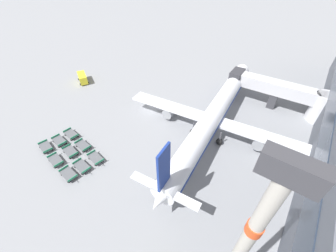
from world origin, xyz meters
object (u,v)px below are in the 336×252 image
(service_van, at_px, (82,78))
(baggage_dolly_row_mid_a_col_c, at_px, (82,166))
(baggage_dolly_row_near_col_b, at_px, (56,160))
(baggage_dolly_row_mid_b_col_b, at_px, (83,145))
(airplane, at_px, (214,115))
(baggage_dolly_row_mid_a_col_b, at_px, (70,152))
(baggage_dolly_row_near_col_a, at_px, (46,147))
(baggage_dolly_row_mid_b_col_c, at_px, (96,158))
(baggage_dolly_row_mid_b_col_a, at_px, (71,134))
(baggage_dolly_row_mid_a_col_a, at_px, (59,141))
(baggage_dolly_row_near_col_c, at_px, (69,174))

(service_van, bearing_deg, baggage_dolly_row_mid_a_col_c, -37.11)
(baggage_dolly_row_near_col_b, height_order, baggage_dolly_row_mid_b_col_b, same)
(airplane, bearing_deg, baggage_dolly_row_mid_a_col_b, -129.76)
(service_van, height_order, baggage_dolly_row_mid_a_col_c, service_van)
(baggage_dolly_row_near_col_a, height_order, baggage_dolly_row_mid_b_col_c, same)
(baggage_dolly_row_near_col_b, distance_m, baggage_dolly_row_mid_b_col_a, 6.39)
(baggage_dolly_row_mid_a_col_b, height_order, baggage_dolly_row_mid_a_col_c, same)
(baggage_dolly_row_near_col_a, distance_m, baggage_dolly_row_mid_b_col_b, 6.51)
(service_van, xyz_separation_m, baggage_dolly_row_mid_b_col_b, (20.33, -15.22, -0.72))
(service_van, height_order, baggage_dolly_row_mid_b_col_b, service_van)
(service_van, distance_m, baggage_dolly_row_mid_a_col_c, 30.26)
(baggage_dolly_row_mid_a_col_a, bearing_deg, airplane, 43.72)
(service_van, distance_m, baggage_dolly_row_near_col_a, 24.65)
(baggage_dolly_row_mid_b_col_b, bearing_deg, baggage_dolly_row_near_col_b, -99.65)
(baggage_dolly_row_mid_a_col_a, bearing_deg, baggage_dolly_row_near_col_c, -23.29)
(service_van, distance_m, baggage_dolly_row_mid_a_col_a, 23.26)
(baggage_dolly_row_near_col_c, bearing_deg, baggage_dolly_row_near_col_a, 172.63)
(baggage_dolly_row_near_col_c, bearing_deg, service_van, 139.24)
(airplane, bearing_deg, baggage_dolly_row_mid_a_col_a, -136.28)
(baggage_dolly_row_mid_a_col_c, xyz_separation_m, baggage_dolly_row_mid_b_col_c, (0.38, 2.44, 0.00))
(airplane, relative_size, baggage_dolly_row_mid_b_col_c, 11.77)
(baggage_dolly_row_mid_b_col_c, bearing_deg, baggage_dolly_row_mid_a_col_a, -172.02)
(airplane, distance_m, baggage_dolly_row_mid_b_col_a, 27.33)
(baggage_dolly_row_near_col_c, relative_size, baggage_dolly_row_mid_a_col_b, 0.99)
(baggage_dolly_row_mid_a_col_c, bearing_deg, airplane, 59.33)
(baggage_dolly_row_near_col_b, relative_size, baggage_dolly_row_mid_b_col_c, 1.00)
(baggage_dolly_row_near_col_c, bearing_deg, baggage_dolly_row_mid_b_col_a, 143.21)
(baggage_dolly_row_mid_b_col_b, bearing_deg, baggage_dolly_row_mid_a_col_a, -158.15)
(baggage_dolly_row_mid_a_col_c, relative_size, baggage_dolly_row_mid_b_col_c, 0.99)
(service_van, distance_m, baggage_dolly_row_mid_b_col_a, 21.74)
(baggage_dolly_row_near_col_a, bearing_deg, baggage_dolly_row_mid_a_col_c, 6.93)
(service_van, xyz_separation_m, baggage_dolly_row_near_col_c, (23.69, -20.42, -0.72))
(baggage_dolly_row_near_col_c, relative_size, baggage_dolly_row_mid_b_col_c, 0.99)
(service_van, distance_m, baggage_dolly_row_mid_b_col_c, 29.18)
(baggage_dolly_row_near_col_c, bearing_deg, baggage_dolly_row_mid_a_col_a, 156.71)
(baggage_dolly_row_mid_b_col_c, bearing_deg, baggage_dolly_row_near_col_c, -100.03)
(airplane, relative_size, service_van, 8.51)
(baggage_dolly_row_near_col_c, xyz_separation_m, baggage_dolly_row_mid_b_col_b, (-3.36, 5.19, 0.00))
(baggage_dolly_row_mid_b_col_a, height_order, baggage_dolly_row_mid_b_col_b, same)
(baggage_dolly_row_near_col_a, bearing_deg, baggage_dolly_row_mid_b_col_a, 81.04)
(service_van, xyz_separation_m, baggage_dolly_row_mid_a_col_a, (15.82, -17.03, -0.72))
(baggage_dolly_row_mid_a_col_c, distance_m, baggage_dolly_row_mid_b_col_b, 4.86)
(baggage_dolly_row_mid_a_col_b, bearing_deg, baggage_dolly_row_near_col_a, -156.89)
(airplane, bearing_deg, baggage_dolly_row_near_col_c, -119.11)
(airplane, relative_size, baggage_dolly_row_mid_a_col_c, 11.86)
(baggage_dolly_row_mid_a_col_a, height_order, baggage_dolly_row_mid_b_col_a, same)
(baggage_dolly_row_mid_a_col_a, bearing_deg, service_van, 132.89)
(airplane, height_order, baggage_dolly_row_mid_b_col_c, airplane)
(airplane, bearing_deg, baggage_dolly_row_mid_b_col_a, -139.59)
(baggage_dolly_row_near_col_b, bearing_deg, baggage_dolly_row_near_col_c, -5.40)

